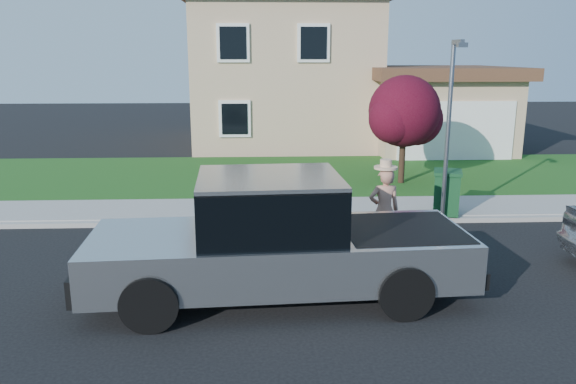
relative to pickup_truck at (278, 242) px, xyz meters
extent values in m
plane|color=black|center=(0.82, 1.43, -1.01)|extent=(80.00, 80.00, 0.00)
cube|color=gray|center=(1.82, 4.33, -0.95)|extent=(40.00, 0.20, 0.12)
cube|color=gray|center=(1.82, 5.43, -0.94)|extent=(40.00, 2.00, 0.15)
cube|color=#164D18|center=(1.82, 9.93, -0.96)|extent=(40.00, 7.00, 0.10)
cube|color=tan|center=(0.82, 18.43, 2.19)|extent=(8.00, 9.00, 6.40)
cube|color=tan|center=(7.32, 15.43, 0.59)|extent=(5.50, 6.00, 3.20)
cube|color=white|center=(7.32, 12.41, 0.24)|extent=(4.60, 0.12, 2.30)
cube|color=#4C2D1E|center=(0.82, 18.43, 5.59)|extent=(8.80, 9.80, 0.50)
cube|color=#4C2D1E|center=(7.32, 15.43, 2.39)|extent=(6.20, 6.80, 0.50)
cube|color=white|center=(-1.38, 13.88, 3.59)|extent=(1.30, 0.10, 1.50)
cube|color=white|center=(1.82, 13.88, 3.59)|extent=(1.30, 0.10, 1.50)
cube|color=black|center=(-1.38, 13.88, 0.59)|extent=(1.30, 0.10, 1.50)
cylinder|color=black|center=(-1.99, -1.15, -0.56)|extent=(0.92, 0.39, 0.90)
cylinder|color=black|center=(-2.11, 0.92, -0.56)|extent=(0.92, 0.39, 0.90)
cylinder|color=black|center=(2.00, -0.93, -0.56)|extent=(0.92, 0.39, 0.90)
cylinder|color=black|center=(1.89, 1.15, -0.56)|extent=(0.92, 0.39, 0.90)
cube|color=#ACAFB3|center=(0.03, 0.00, -0.24)|extent=(6.55, 2.62, 0.81)
cube|color=black|center=(-0.14, -0.01, 0.62)|extent=(2.48, 2.23, 0.96)
cube|color=#ACAFB3|center=(-0.14, -0.01, 1.12)|extent=(2.48, 2.23, 0.09)
cube|color=black|center=(2.17, 0.12, 0.15)|extent=(2.14, 2.03, 0.07)
cube|color=black|center=(-3.21, -0.18, -0.39)|extent=(0.26, 2.15, 0.45)
cube|color=black|center=(3.27, 0.19, -0.45)|extent=(0.26, 2.15, 0.28)
cube|color=black|center=(-1.11, 1.16, 0.51)|extent=(0.15, 0.26, 0.20)
imported|color=tan|center=(2.32, 2.23, -0.10)|extent=(0.70, 0.48, 1.84)
cylinder|color=#D6AD89|center=(2.32, 2.23, 0.85)|extent=(0.49, 0.49, 0.05)
cylinder|color=#D6AD89|center=(2.32, 2.23, 0.92)|extent=(0.25, 0.25, 0.17)
cylinder|color=black|center=(4.24, 8.46, -0.13)|extent=(0.20, 0.20, 1.57)
sphere|color=#470F1C|center=(4.24, 8.46, 1.39)|extent=(2.26, 2.26, 2.26)
sphere|color=#470F1C|center=(4.73, 8.75, 1.10)|extent=(1.67, 1.67, 1.67)
sphere|color=#470F1C|center=(3.84, 8.16, 1.20)|extent=(1.57, 1.57, 1.57)
cube|color=#113E1E|center=(4.46, 4.62, -0.34)|extent=(0.81, 0.88, 1.04)
cube|color=#113E1E|center=(4.46, 4.62, 0.22)|extent=(0.89, 0.96, 0.08)
cylinder|color=slate|center=(4.23, 4.14, 1.20)|extent=(0.11, 0.11, 4.43)
cube|color=slate|center=(4.25, 3.92, 3.41)|extent=(0.15, 0.49, 0.11)
cube|color=slate|center=(4.27, 3.70, 3.34)|extent=(0.23, 0.18, 0.11)
camera|label=1|loc=(-0.23, -9.16, 3.12)|focal=35.00mm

